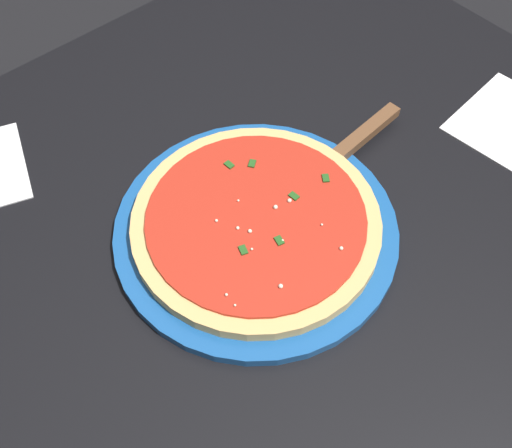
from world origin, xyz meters
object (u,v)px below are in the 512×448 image
Objects in this scene: serving_plate at (256,230)px; pizza_server at (344,151)px; pizza at (256,222)px; napkin_loose_left at (506,120)px.

serving_plate is 0.16m from pizza_server.
pizza is 0.40m from napkin_loose_left.
serving_plate is 2.20× the size of napkin_loose_left.
napkin_loose_left is (0.39, -0.09, -0.01)m from serving_plate.
serving_plate is at bearing 151.59° from pizza.
pizza is 1.91× the size of napkin_loose_left.
pizza_server is (0.16, 0.01, -0.00)m from pizza.
napkin_loose_left is at bearing -12.62° from serving_plate.
pizza is at bearing -28.41° from serving_plate.
pizza_server is at bearing 4.06° from pizza.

